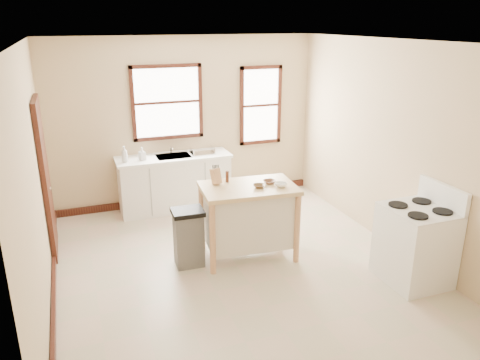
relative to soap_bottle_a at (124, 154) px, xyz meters
name	(u,v)px	position (x,y,z in m)	size (l,w,h in m)	color
floor	(237,265)	(1.09, -2.12, -1.05)	(5.00, 5.00, 0.00)	beige
ceiling	(236,41)	(1.09, -2.12, 1.75)	(5.00, 5.00, 0.00)	white
wall_back	(186,122)	(1.09, 0.38, 0.35)	(4.50, 0.04, 2.80)	tan
wall_left	(34,184)	(-1.16, -2.12, 0.35)	(0.04, 5.00, 2.80)	tan
wall_right	(392,146)	(3.34, -2.12, 0.35)	(0.04, 5.00, 2.80)	tan
window_main	(167,102)	(0.79, 0.36, 0.70)	(1.17, 0.06, 1.22)	#34110E
window_side	(261,105)	(2.44, 0.36, 0.55)	(0.77, 0.06, 1.37)	#34110E
door_left	(46,178)	(-1.12, -0.82, 0.00)	(0.06, 0.90, 2.10)	#34110E
baseboard_back	(189,197)	(1.09, 0.35, -0.99)	(4.50, 0.04, 0.12)	#34110E
baseboard_left	(54,295)	(-1.13, -2.12, -0.99)	(0.04, 5.00, 0.12)	#34110E
sink_counter	(175,182)	(0.79, 0.08, -0.59)	(1.86, 0.62, 0.92)	white
faucet	(171,147)	(0.79, 0.26, -0.02)	(0.03, 0.03, 0.22)	silver
soap_bottle_a	(124,154)	(0.00, 0.00, 0.00)	(0.10, 0.10, 0.26)	#B2B2B2
soap_bottle_b	(142,154)	(0.28, 0.03, -0.03)	(0.09, 0.09, 0.20)	#B2B2B2
dish_rack	(202,151)	(1.26, 0.04, -0.08)	(0.38, 0.29, 0.10)	silver
kitchen_island	(248,221)	(1.33, -1.90, -0.55)	(1.22, 0.77, 1.00)	#DFC383
knife_block	(216,177)	(0.96, -1.68, 0.05)	(0.10, 0.10, 0.20)	tan
pepper_grinder	(227,177)	(1.12, -1.66, 0.02)	(0.04, 0.04, 0.15)	#421F11
bowl_a	(259,186)	(1.44, -2.00, -0.03)	(0.16, 0.16, 0.04)	brown
bowl_b	(269,182)	(1.63, -1.90, -0.03)	(0.16, 0.16, 0.04)	brown
bowl_c	(281,185)	(1.71, -2.07, -0.03)	(0.16, 0.16, 0.05)	white
trash_bin	(189,237)	(0.52, -1.87, -0.66)	(0.39, 0.33, 0.77)	#595957
gas_stove	(416,235)	(2.98, -3.18, -0.44)	(0.75, 0.76, 1.21)	white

